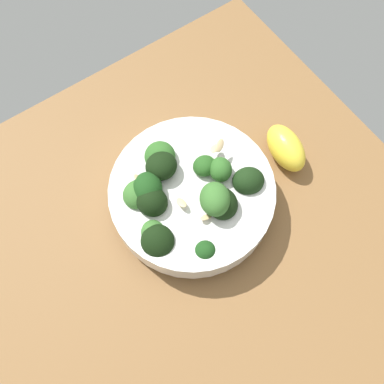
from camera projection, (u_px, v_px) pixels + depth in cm
name	position (u px, v px, depth cm)	size (l,w,h in cm)	color
ground_plane	(195.00, 234.00, 57.11)	(59.73, 59.73, 4.09)	brown
bowl_of_broccoli	(190.00, 194.00, 53.10)	(21.05, 21.05, 9.57)	white
lemon_wedge	(286.00, 148.00, 57.24)	(7.46, 4.13, 4.74)	yellow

